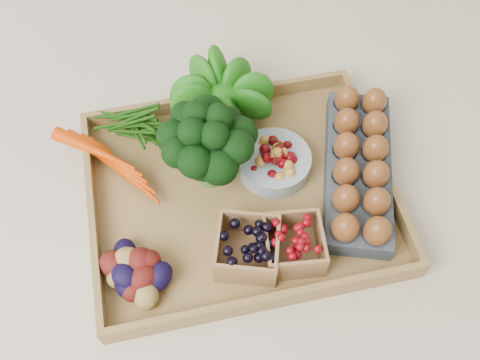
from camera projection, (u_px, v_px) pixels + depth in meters
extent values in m
plane|color=beige|center=(240.00, 197.00, 1.01)|extent=(4.00, 4.00, 0.00)
cube|color=olive|center=(240.00, 195.00, 1.00)|extent=(0.55, 0.45, 0.01)
sphere|color=#0F590E|center=(220.00, 94.00, 1.04)|extent=(0.13, 0.13, 0.13)
cylinder|color=#8C9EA5|center=(274.00, 162.00, 1.01)|extent=(0.14, 0.14, 0.04)
cube|color=#393F49|center=(357.00, 170.00, 1.00)|extent=(0.22, 0.36, 0.04)
cube|color=black|center=(247.00, 248.00, 0.90)|extent=(0.13, 0.13, 0.07)
cube|color=#68040B|center=(293.00, 245.00, 0.91)|extent=(0.11, 0.11, 0.07)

